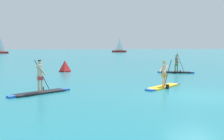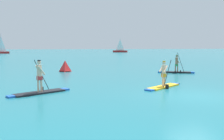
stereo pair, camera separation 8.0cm
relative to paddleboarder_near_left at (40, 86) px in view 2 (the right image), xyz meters
The scene contains 7 objects.
ground 8.13m from the paddleboarder_near_left, 17.97° to the right, with size 440.00×440.00×0.00m, color #1E727F.
paddleboarder_near_left is the anchor object (origin of this frame).
paddleboarder_mid_center 7.36m from the paddleboarder_near_left, ahead, with size 3.18×2.37×1.78m.
paddleboarder_far_right 14.32m from the paddleboarder_near_left, 31.39° to the left, with size 3.19×1.86×1.98m.
race_marker_buoy 11.50m from the paddleboarder_near_left, 80.18° to the left, with size 1.13×1.13×1.13m.
sailboat_left_horizon 82.28m from the paddleboarder_near_left, 101.71° to the left, with size 5.42×3.31×6.98m.
sailboat_right_horizon 93.76m from the paddleboarder_near_left, 71.43° to the left, with size 6.02×4.70×6.22m.
Camera 2 is at (-7.10, -11.02, 2.52)m, focal length 39.04 mm.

